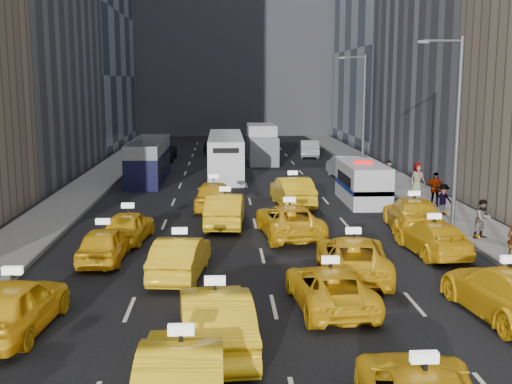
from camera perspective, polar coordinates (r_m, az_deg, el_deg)
ground at (r=18.63m, az=2.08°, el=-12.24°), size 160.00×160.00×0.00m
sidewalk_west at (r=43.69m, az=-14.73°, el=0.37°), size 3.00×90.00×0.15m
sidewalk_east at (r=44.43m, az=12.83°, el=0.60°), size 3.00×90.00×0.15m
curb_west at (r=43.41m, az=-12.86°, el=0.41°), size 0.15×90.00×0.18m
curb_east at (r=44.05m, az=11.01°, el=0.61°), size 0.15×90.00×0.18m
streetlight_near at (r=31.18m, az=17.28°, el=5.56°), size 2.15×0.22×9.00m
streetlight_far at (r=50.40m, az=9.43°, el=7.32°), size 2.15×0.22×9.00m
taxi_1 at (r=14.18m, az=-6.60°, el=-16.00°), size 1.81×5.06×1.66m
taxi_4 at (r=19.44m, az=-20.66°, el=-9.42°), size 2.33×4.85×1.60m
taxi_5 at (r=17.15m, az=-3.63°, el=-11.23°), size 2.21×5.23×1.68m
taxi_6 at (r=20.32m, az=6.59°, el=-8.40°), size 2.58×4.94×1.33m
taxi_7 at (r=20.72m, az=21.49°, el=-8.29°), size 2.84×5.70×1.59m
taxi_8 at (r=25.86m, az=-13.38°, el=-4.55°), size 1.71×4.13×1.40m
taxi_9 at (r=23.39m, az=-6.75°, el=-5.75°), size 2.12×4.69×1.49m
taxi_10 at (r=23.53m, az=8.58°, el=-5.70°), size 3.07×5.60×1.49m
taxi_11 at (r=27.25m, az=15.48°, el=-3.94°), size 2.32×4.86×1.37m
taxi_12 at (r=28.83m, az=-11.27°, el=-2.98°), size 2.12×4.29×1.41m
taxi_13 at (r=31.28m, az=-2.76°, el=-1.59°), size 2.05×5.06×1.63m
taxi_14 at (r=29.24m, az=2.98°, el=-2.54°), size 3.00×5.60×1.50m
taxi_15 at (r=30.99m, az=13.81°, el=-1.99°), size 2.91×5.81×1.62m
taxi_16 at (r=35.46m, az=-3.76°, el=-0.25°), size 2.26×4.90×1.63m
taxi_17 at (r=36.42m, az=3.26°, el=0.06°), size 2.26×5.24×1.68m
nypd_van at (r=37.82m, az=9.46°, el=0.74°), size 2.51×5.87×2.48m
double_decker at (r=46.40m, az=-9.51°, el=2.76°), size 3.56×10.05×2.86m
city_bus at (r=48.17m, az=-2.71°, el=3.26°), size 3.46×11.97×3.05m
box_truck at (r=56.14m, az=0.54°, el=4.29°), size 2.83×7.23×3.25m
misc_car_0 at (r=47.52m, az=7.88°, el=2.27°), size 2.07×5.16×1.67m
misc_car_1 at (r=58.21m, az=-8.56°, el=3.61°), size 2.83×5.98×1.65m
misc_car_2 at (r=63.16m, az=0.75°, el=4.21°), size 3.09×6.01×1.67m
misc_car_3 at (r=63.49m, az=-3.84°, el=4.13°), size 2.11×4.45×1.47m
misc_car_4 at (r=60.41m, az=4.76°, el=3.88°), size 2.09×4.93×1.58m
pedestrian_1 at (r=29.94m, az=19.52°, el=-2.27°), size 0.95×0.73×1.73m
pedestrian_2 at (r=34.48m, az=16.32°, el=-0.66°), size 1.13×0.70×1.63m
pedestrian_3 at (r=36.94m, az=15.62°, el=0.26°), size 1.19×0.72×1.89m
pedestrian_4 at (r=40.64m, az=14.16°, el=1.19°), size 1.04×0.74×1.93m
pedestrian_5 at (r=43.68m, az=11.74°, el=1.68°), size 1.56×0.60×1.64m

